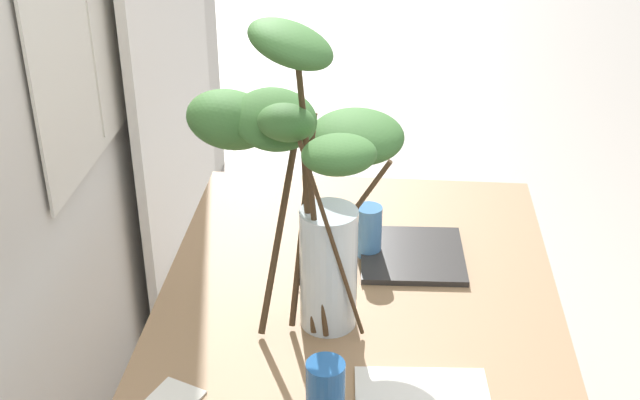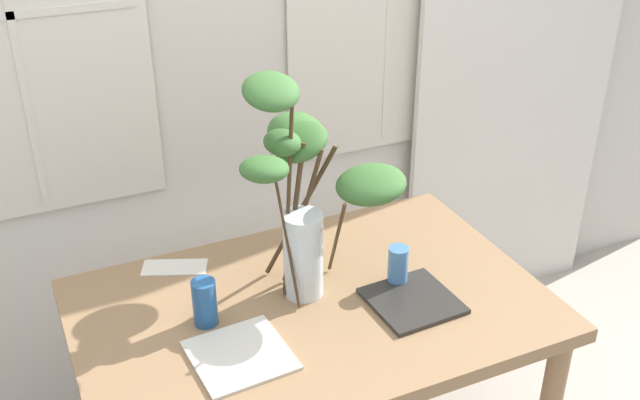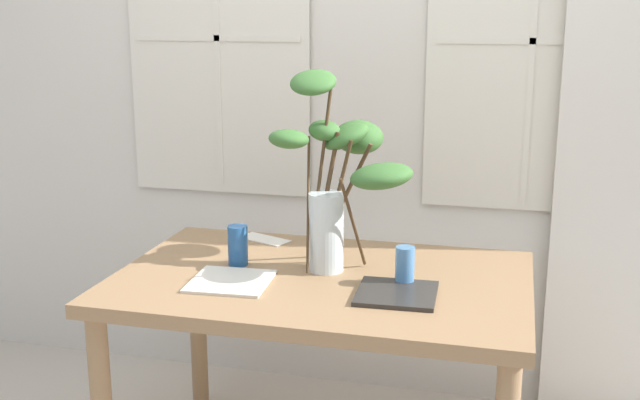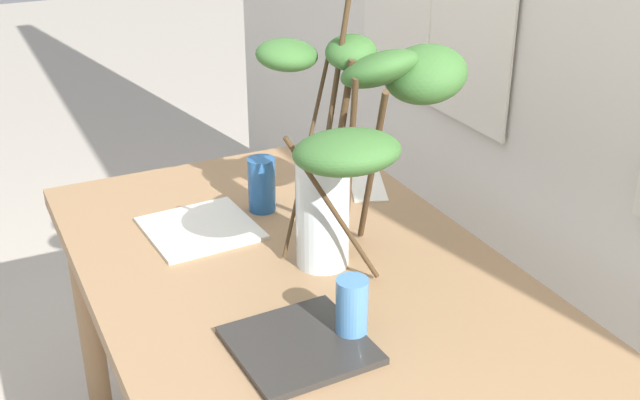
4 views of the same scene
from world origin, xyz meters
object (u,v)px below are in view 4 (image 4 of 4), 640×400
Objects in this scene: drinking_glass_blue_right at (352,309)px; dining_table at (299,304)px; drinking_glass_blue_left at (262,185)px; plate_square_right at (300,345)px; plate_square_left at (200,228)px; vase_with_branches at (354,120)px.

dining_table is at bearing 177.00° from drinking_glass_blue_right.
plate_square_right is (0.57, -0.16, -0.06)m from drinking_glass_blue_left.
plate_square_right is at bearing -94.65° from drinking_glass_blue_right.
plate_square_left is (-0.26, -0.13, 0.10)m from dining_table.
vase_with_branches is at bearing 11.28° from drinking_glass_blue_left.
vase_with_branches is 5.49× the size of drinking_glass_blue_right.
dining_table is 0.34m from drinking_glass_blue_left.
drinking_glass_blue_left reaches higher than dining_table.
drinking_glass_blue_right reaches higher than plate_square_left.
dining_table is at bearing 26.89° from plate_square_left.
vase_with_branches is 0.38m from drinking_glass_blue_right.
drinking_glass_blue_left reaches higher than plate_square_left.
plate_square_left reaches higher than dining_table.
plate_square_right reaches higher than plate_square_left.
plate_square_left is 1.03× the size of plate_square_right.
plate_square_right reaches higher than dining_table.
drinking_glass_blue_left is 0.19m from plate_square_left.
plate_square_left is (0.04, -0.17, -0.06)m from drinking_glass_blue_left.
plate_square_right is (0.53, 0.02, 0.00)m from plate_square_left.
plate_square_left is at bearing -178.21° from plate_square_right.
drinking_glass_blue_right is at bearing -5.43° from drinking_glass_blue_left.
drinking_glass_blue_left is 0.57× the size of plate_square_right.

